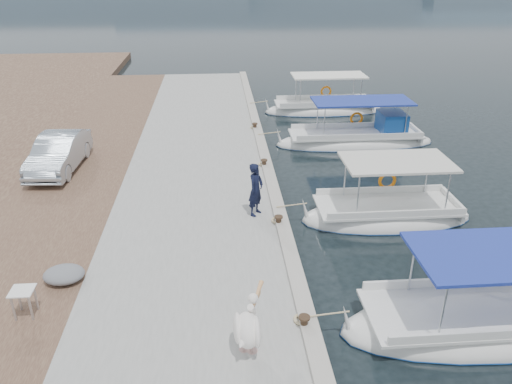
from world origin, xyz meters
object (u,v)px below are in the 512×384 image
fishing_caique_d (357,141)px  parked_car (59,153)px  fishing_caique_e (324,110)px  fishing_caique_c (386,216)px  fishing_caique_b (483,324)px  fisherman (256,189)px  pelican (248,328)px

fishing_caique_d → parked_car: (-13.37, -3.34, 1.03)m
fishing_caique_e → parked_car: 15.77m
fishing_caique_c → fishing_caique_d: size_ratio=0.77×
fishing_caique_b → fishing_caique_e: 19.29m
fishing_caique_d → fishing_caique_e: bearing=95.0°
fishing_caique_b → fishing_caique_e: size_ratio=1.02×
fishing_caique_b → fishing_caique_e: same height
fisherman → parked_car: bearing=92.1°
fishing_caique_c → fishing_caique_d: (1.01, 7.77, 0.06)m
fishing_caique_c → parked_car: (-12.36, 4.43, 1.09)m
fishing_caique_d → pelican: fishing_caique_d is taller
pelican → fisherman: bearing=84.0°
fisherman → fishing_caique_b: bearing=-104.1°
fishing_caique_e → fisherman: 14.65m
fishing_caique_c → parked_car: 13.17m
pelican → fishing_caique_c: bearing=51.3°
fishing_caique_c → fishing_caique_e: bearing=87.8°
fishing_caique_b → parked_car: fishing_caique_b is taller
fishing_caique_e → fishing_caique_c: bearing=-92.2°
pelican → fishing_caique_b: bearing=8.1°
fishing_caique_e → pelican: size_ratio=4.43×
fishing_caique_d → fishing_caique_e: 5.73m
pelican → parked_car: (-7.01, 11.09, 0.07)m
fishing_caique_c → fisherman: fisherman is taller
fishing_caique_d → pelican: size_ratio=4.91×
fishing_caique_c → fishing_caique_e: size_ratio=0.85×
fishing_caique_b → fisherman: fisherman is taller
parked_car → fishing_caique_d: bearing=17.4°
fishing_caique_b → fishing_caique_d: size_ratio=0.92×
fishing_caique_d → pelican: (-6.36, -14.43, 0.96)m
fishing_caique_c → fishing_caique_d: 7.83m
fishing_caique_b → pelican: bearing=-171.9°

